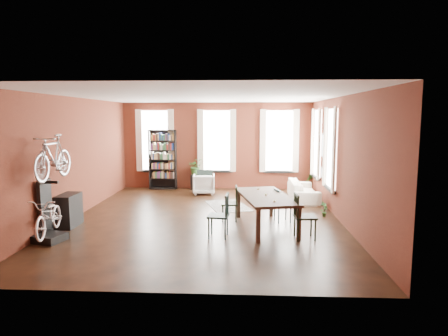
# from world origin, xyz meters

# --- Properties ---
(room) EXTENTS (9.00, 9.04, 3.22)m
(room) POSITION_xyz_m (0.25, 0.62, 2.14)
(room) COLOR black
(room) RESTS_ON ground
(dining_table) EXTENTS (1.54, 2.53, 0.81)m
(dining_table) POSITION_xyz_m (1.55, -0.81, 0.40)
(dining_table) COLOR #453429
(dining_table) RESTS_ON ground
(dining_chair_a) EXTENTS (0.49, 0.49, 0.98)m
(dining_chair_a) POSITION_xyz_m (0.45, -1.60, 0.49)
(dining_chair_a) COLOR #193735
(dining_chair_a) RESTS_ON ground
(dining_chair_b) EXTENTS (0.43, 0.43, 0.91)m
(dining_chair_b) POSITION_xyz_m (0.65, -0.17, 0.45)
(dining_chair_b) COLOR black
(dining_chair_b) RESTS_ON ground
(dining_chair_c) EXTENTS (0.50, 0.50, 1.00)m
(dining_chair_c) POSITION_xyz_m (2.37, -1.63, 0.50)
(dining_chair_c) COLOR black
(dining_chair_c) RESTS_ON ground
(dining_chair_d) EXTENTS (0.48, 0.48, 0.85)m
(dining_chair_d) POSITION_xyz_m (2.01, -0.21, 0.42)
(dining_chair_d) COLOR #173134
(dining_chair_d) RESTS_ON ground
(bookshelf) EXTENTS (1.00, 0.32, 2.20)m
(bookshelf) POSITION_xyz_m (-2.00, 4.30, 1.10)
(bookshelf) COLOR black
(bookshelf) RESTS_ON ground
(white_armchair) EXTENTS (0.79, 0.75, 0.76)m
(white_armchair) POSITION_xyz_m (-0.38, 3.40, 0.38)
(white_armchair) COLOR silver
(white_armchair) RESTS_ON ground
(cream_sofa) EXTENTS (0.61, 2.08, 0.81)m
(cream_sofa) POSITION_xyz_m (2.95, 2.60, 0.41)
(cream_sofa) COLOR beige
(cream_sofa) RESTS_ON ground
(striped_rug) EXTENTS (1.54, 1.94, 0.01)m
(striped_rug) POSITION_xyz_m (0.54, 1.52, 0.01)
(striped_rug) COLOR black
(striped_rug) RESTS_ON ground
(bike_trainer) EXTENTS (0.69, 0.69, 0.16)m
(bike_trainer) POSITION_xyz_m (-3.18, -2.11, 0.08)
(bike_trainer) COLOR black
(bike_trainer) RESTS_ON ground
(bike_wall_rack) EXTENTS (0.16, 0.60, 1.30)m
(bike_wall_rack) POSITION_xyz_m (-3.40, -1.80, 0.65)
(bike_wall_rack) COLOR black
(bike_wall_rack) RESTS_ON ground
(console_table) EXTENTS (0.40, 0.80, 0.80)m
(console_table) POSITION_xyz_m (-3.28, -0.90, 0.40)
(console_table) COLOR black
(console_table) RESTS_ON ground
(plant_stand) EXTENTS (0.35, 0.35, 0.56)m
(plant_stand) POSITION_xyz_m (-0.79, 4.27, 0.28)
(plant_stand) COLOR black
(plant_stand) RESTS_ON ground
(plant_by_sofa) EXTENTS (0.51, 0.73, 0.30)m
(plant_by_sofa) POSITION_xyz_m (3.37, 4.19, 0.15)
(plant_by_sofa) COLOR #275723
(plant_by_sofa) RESTS_ON ground
(plant_small) EXTENTS (0.42, 0.45, 0.15)m
(plant_small) POSITION_xyz_m (3.19, 0.39, 0.07)
(plant_small) COLOR #2B5C25
(plant_small) RESTS_ON ground
(bicycle_floor) EXTENTS (0.66, 0.89, 1.55)m
(bicycle_floor) POSITION_xyz_m (-3.16, -2.12, 0.94)
(bicycle_floor) COLOR silver
(bicycle_floor) RESTS_ON bike_trainer
(bicycle_hung) EXTENTS (0.47, 1.00, 1.66)m
(bicycle_hung) POSITION_xyz_m (-3.15, -1.80, 2.13)
(bicycle_hung) COLOR #A5A8AD
(bicycle_hung) RESTS_ON bike_wall_rack
(plant_on_stand) EXTENTS (0.66, 0.70, 0.47)m
(plant_on_stand) POSITION_xyz_m (-0.77, 4.27, 0.79)
(plant_on_stand) COLOR #315E25
(plant_on_stand) RESTS_ON plant_stand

